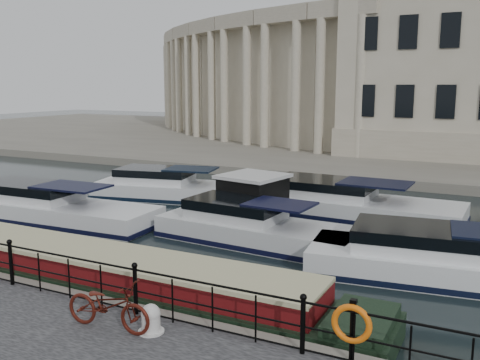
% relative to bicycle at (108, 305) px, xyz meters
% --- Properties ---
extents(ground_plane, '(160.00, 160.00, 0.00)m').
position_rel_bicycle_xyz_m(ground_plane, '(0.04, 3.13, -1.09)').
color(ground_plane, black).
rests_on(ground_plane, ground).
extents(far_bank, '(120.00, 42.00, 0.55)m').
position_rel_bicycle_xyz_m(far_bank, '(0.04, 42.13, -0.82)').
color(far_bank, '#6B665B').
rests_on(far_bank, ground_plane).
extents(railing, '(24.14, 0.14, 1.22)m').
position_rel_bicycle_xyz_m(railing, '(0.04, 0.88, 0.11)').
color(railing, black).
rests_on(railing, near_quay).
extents(civic_building, '(53.55, 31.84, 16.85)m').
position_rel_bicycle_xyz_m(civic_building, '(-0.96, 37.84, 5.95)').
color(civic_building, '#ADA38C').
rests_on(civic_building, far_bank).
extents(bicycle, '(2.10, 0.84, 1.08)m').
position_rel_bicycle_xyz_m(bicycle, '(0.00, 0.00, 0.00)').
color(bicycle, '#49140D').
rests_on(bicycle, near_quay).
extents(mooring_bollard, '(0.55, 0.55, 0.62)m').
position_rel_bicycle_xyz_m(mooring_bollard, '(0.89, 0.28, -0.25)').
color(mooring_bollard, silver).
rests_on(mooring_bollard, near_quay).
extents(life_ring_post, '(0.77, 0.20, 1.25)m').
position_rel_bicycle_xyz_m(life_ring_post, '(4.98, 0.89, 0.24)').
color(life_ring_post, black).
rests_on(life_ring_post, near_quay).
extents(narrowboat, '(16.43, 2.25, 1.60)m').
position_rel_bicycle_xyz_m(narrowboat, '(-2.67, 2.53, -0.73)').
color(narrowboat, black).
rests_on(narrowboat, ground_plane).
extents(harbour_hut, '(3.64, 3.22, 2.20)m').
position_rel_bicycle_xyz_m(harbour_hut, '(-1.77, 10.86, -0.14)').
color(harbour_hut, '#6B665B').
rests_on(harbour_hut, ground_plane).
extents(cabin_cruisers, '(28.39, 9.97, 1.99)m').
position_rel_bicycle_xyz_m(cabin_cruisers, '(-0.75, 11.06, -0.72)').
color(cabin_cruisers, white).
rests_on(cabin_cruisers, ground_plane).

